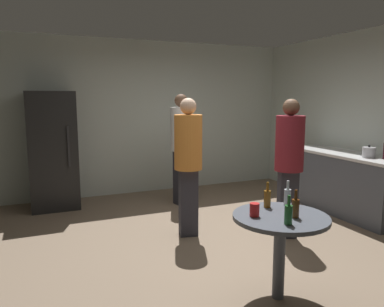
% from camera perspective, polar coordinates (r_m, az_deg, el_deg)
% --- Properties ---
extents(ground_plane, '(5.20, 5.20, 0.10)m').
position_cam_1_polar(ground_plane, '(4.60, 3.48, -13.80)').
color(ground_plane, '#7A6651').
extents(wall_back, '(5.32, 0.06, 2.70)m').
position_cam_1_polar(wall_back, '(6.71, -6.55, 5.57)').
color(wall_back, beige).
rests_on(wall_back, ground_plane).
extents(wall_side_right, '(0.06, 5.20, 2.70)m').
position_cam_1_polar(wall_side_right, '(5.93, 27.04, 4.28)').
color(wall_side_right, beige).
rests_on(wall_side_right, ground_plane).
extents(refrigerator, '(0.70, 0.68, 1.80)m').
position_cam_1_polar(refrigerator, '(6.05, -20.77, 0.44)').
color(refrigerator, black).
rests_on(refrigerator, ground_plane).
extents(kitchen_counter, '(0.64, 1.90, 0.90)m').
position_cam_1_polar(kitchen_counter, '(5.96, 22.45, -4.15)').
color(kitchen_counter, '#4C515B').
rests_on(kitchen_counter, ground_plane).
extents(kettle, '(0.24, 0.17, 0.18)m').
position_cam_1_polar(kettle, '(5.54, 25.73, 0.17)').
color(kettle, '#B2B2B7').
rests_on(kettle, kitchen_counter).
extents(foreground_table, '(0.80, 0.80, 0.73)m').
position_cam_1_polar(foreground_table, '(3.23, 13.51, -11.06)').
color(foreground_table, '#4C515B').
rests_on(foreground_table, ground_plane).
extents(beer_bottle_amber, '(0.06, 0.06, 0.23)m').
position_cam_1_polar(beer_bottle_amber, '(3.37, 11.59, -6.78)').
color(beer_bottle_amber, '#8C5919').
rests_on(beer_bottle_amber, foreground_table).
extents(beer_bottle_brown, '(0.06, 0.06, 0.23)m').
position_cam_1_polar(beer_bottle_brown, '(3.15, 15.74, -8.04)').
color(beer_bottle_brown, '#593314').
rests_on(beer_bottle_brown, foreground_table).
extents(beer_bottle_green, '(0.06, 0.06, 0.23)m').
position_cam_1_polar(beer_bottle_green, '(2.97, 14.70, -9.02)').
color(beer_bottle_green, '#26662D').
rests_on(beer_bottle_green, foreground_table).
extents(beer_bottle_clear, '(0.06, 0.06, 0.23)m').
position_cam_1_polar(beer_bottle_clear, '(3.46, 14.56, -6.47)').
color(beer_bottle_clear, silver).
rests_on(beer_bottle_clear, foreground_table).
extents(plastic_cup_red, '(0.08, 0.08, 0.11)m').
position_cam_1_polar(plastic_cup_red, '(3.11, 9.66, -8.58)').
color(plastic_cup_red, red).
rests_on(plastic_cup_red, foreground_table).
extents(person_in_white_shirt, '(0.40, 0.40, 1.76)m').
position_cam_1_polar(person_in_white_shirt, '(5.84, -1.68, 2.07)').
color(person_in_white_shirt, '#2D2D38').
rests_on(person_in_white_shirt, ground_plane).
extents(person_in_maroon_shirt, '(0.44, 0.44, 1.69)m').
position_cam_1_polar(person_in_maroon_shirt, '(4.56, 14.81, -0.64)').
color(person_in_maroon_shirt, '#2D2D38').
rests_on(person_in_maroon_shirt, ground_plane).
extents(person_in_orange_shirt, '(0.40, 0.40, 1.70)m').
position_cam_1_polar(person_in_orange_shirt, '(4.47, -0.59, -0.45)').
color(person_in_orange_shirt, '#2D2D38').
rests_on(person_in_orange_shirt, ground_plane).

